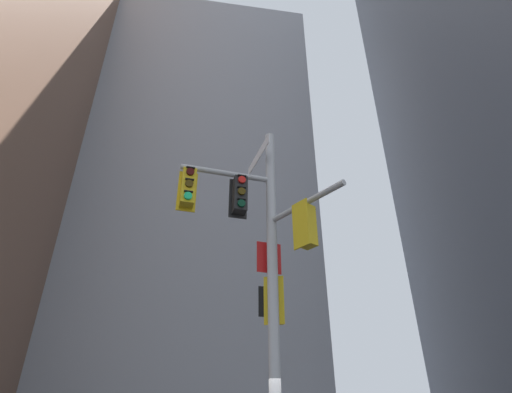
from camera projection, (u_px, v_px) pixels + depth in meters
The scene contains 2 objects.
building_mid_block at pixel (186, 222), 34.49m from camera, with size 17.34×17.34×33.88m, color #9399A3.
signal_pole_assembly at pixel (262, 256), 9.95m from camera, with size 3.70×2.90×8.98m.
Camera 1 is at (-1.85, -9.33, 1.40)m, focal length 29.26 mm.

